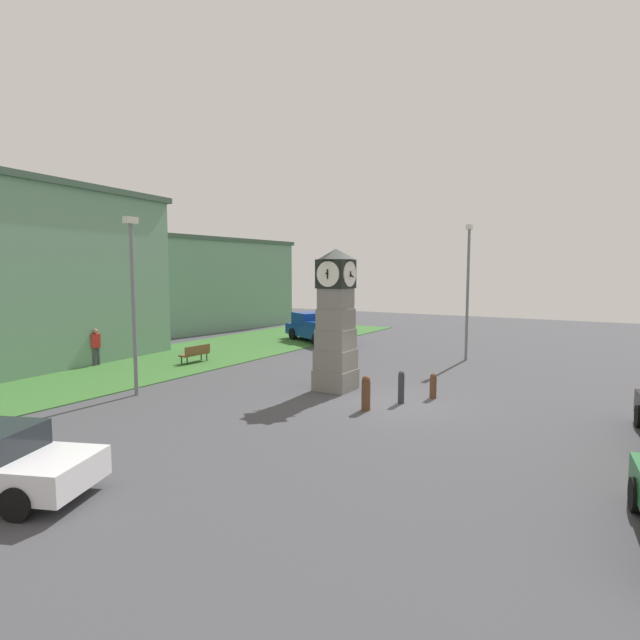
{
  "coord_description": "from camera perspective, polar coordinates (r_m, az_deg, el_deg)",
  "views": [
    {
      "loc": [
        -15.67,
        -6.65,
        4.47
      ],
      "look_at": [
        0.28,
        3.04,
        2.69
      ],
      "focal_mm": 28.0,
      "sensor_mm": 36.0,
      "label": 1
    }
  ],
  "objects": [
    {
      "name": "pickup_truck",
      "position": [
        32.13,
        -0.2,
        -0.88
      ],
      "size": [
        4.59,
        5.83,
        1.85
      ],
      "color": "navy",
      "rests_on": "ground_plane"
    },
    {
      "name": "clock_tower",
      "position": [
        18.9,
        1.81,
        -0.46
      ],
      "size": [
        1.46,
        1.54,
        5.36
      ],
      "color": "gray",
      "rests_on": "ground_plane"
    },
    {
      "name": "ground_plane",
      "position": [
        17.6,
        8.11,
        -9.33
      ],
      "size": [
        72.1,
        72.1,
        0.0
      ],
      "primitive_type": "plane",
      "color": "#424247"
    },
    {
      "name": "grass_verge_far",
      "position": [
        25.75,
        -20.04,
        -4.84
      ],
      "size": [
        43.26,
        7.96,
        0.04
      ],
      "primitive_type": "cube",
      "color": "#386B2D",
      "rests_on": "ground_plane"
    },
    {
      "name": "bollard_far_row",
      "position": [
        18.36,
        12.8,
        -7.31
      ],
      "size": [
        0.24,
        0.24,
        0.91
      ],
      "color": "brown",
      "rests_on": "ground_plane"
    },
    {
      "name": "street_lamp_near_road",
      "position": [
        19.16,
        -20.58,
        2.84
      ],
      "size": [
        0.5,
        0.24,
        6.44
      ],
      "color": "slate",
      "rests_on": "ground_plane"
    },
    {
      "name": "storefront_low_left",
      "position": [
        40.85,
        -14.34,
        4.0
      ],
      "size": [
        16.79,
        9.1,
        7.11
      ],
      "color": "gray",
      "rests_on": "ground_plane"
    },
    {
      "name": "pedestrian_near_bench",
      "position": [
        26.23,
        -24.25,
        -2.57
      ],
      "size": [
        0.46,
        0.38,
        1.79
      ],
      "color": "#3F3F47",
      "rests_on": "ground_plane"
    },
    {
      "name": "bench",
      "position": [
        25.4,
        -14.05,
        -3.66
      ],
      "size": [
        1.62,
        0.59,
        0.9
      ],
      "color": "brown",
      "rests_on": "ground_plane"
    },
    {
      "name": "street_lamp_far_side",
      "position": [
        26.36,
        16.54,
        4.04
      ],
      "size": [
        0.5,
        0.24,
        6.86
      ],
      "color": "slate",
      "rests_on": "ground_plane"
    },
    {
      "name": "bollard_near_tower",
      "position": [
        16.46,
        5.27,
        -8.26
      ],
      "size": [
        0.29,
        0.29,
        1.14
      ],
      "color": "brown",
      "rests_on": "ground_plane"
    },
    {
      "name": "bollard_mid_row",
      "position": [
        17.45,
        9.26,
        -7.54
      ],
      "size": [
        0.22,
        0.22,
        1.13
      ],
      "color": "#333338",
      "rests_on": "ground_plane"
    }
  ]
}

